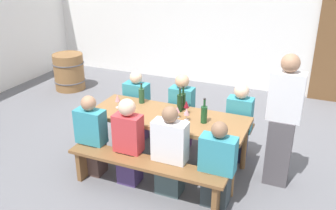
{
  "coord_description": "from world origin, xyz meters",
  "views": [
    {
      "loc": [
        1.72,
        -4.0,
        2.76
      ],
      "look_at": [
        0.0,
        0.0,
        0.9
      ],
      "focal_mm": 39.48,
      "sensor_mm": 36.0,
      "label": 1
    }
  ],
  "objects_px": {
    "wine_bottle_2": "(180,103)",
    "wine_barrel": "(69,72)",
    "seated_guest_near_2": "(170,154)",
    "wine_bottle_0": "(204,114)",
    "bench_far": "(186,122)",
    "seated_guest_near_0": "(92,138)",
    "bench_near": "(145,168)",
    "wine_glass_4": "(177,110)",
    "seated_guest_far_1": "(182,114)",
    "seated_guest_far_0": "(137,108)",
    "wine_bottle_1": "(142,95)",
    "wine_bottle_3": "(183,101)",
    "tasting_table": "(168,121)",
    "standing_host": "(282,123)",
    "wine_glass_0": "(129,106)",
    "seated_guest_near_1": "(129,143)",
    "seated_guest_near_3": "(217,167)",
    "wine_glass_3": "(187,112)",
    "seated_guest_far_2": "(239,124)",
    "wine_glass_2": "(117,98)",
    "wine_glass_1": "(186,105)"
  },
  "relations": [
    {
      "from": "wine_bottle_2",
      "to": "wine_barrel",
      "type": "distance_m",
      "value": 3.65
    },
    {
      "from": "seated_guest_near_2",
      "to": "wine_bottle_0",
      "type": "bearing_deg",
      "value": -24.09
    },
    {
      "from": "bench_far",
      "to": "seated_guest_near_0",
      "type": "xyz_separation_m",
      "value": [
        -0.84,
        -1.23,
        0.16
      ]
    },
    {
      "from": "bench_near",
      "to": "wine_glass_4",
      "type": "distance_m",
      "value": 0.86
    },
    {
      "from": "wine_glass_4",
      "to": "seated_guest_far_1",
      "type": "height_order",
      "value": "seated_guest_far_1"
    },
    {
      "from": "wine_glass_4",
      "to": "seated_guest_far_0",
      "type": "relative_size",
      "value": 0.13
    },
    {
      "from": "bench_far",
      "to": "wine_bottle_1",
      "type": "relative_size",
      "value": 6.82
    },
    {
      "from": "bench_near",
      "to": "seated_guest_far_1",
      "type": "relative_size",
      "value": 1.73
    },
    {
      "from": "wine_bottle_1",
      "to": "wine_bottle_2",
      "type": "bearing_deg",
      "value": -5.91
    },
    {
      "from": "wine_bottle_3",
      "to": "wine_glass_4",
      "type": "relative_size",
      "value": 2.2
    },
    {
      "from": "bench_far",
      "to": "tasting_table",
      "type": "bearing_deg",
      "value": -90.0
    },
    {
      "from": "seated_guest_far_0",
      "to": "standing_host",
      "type": "bearing_deg",
      "value": 80.96
    },
    {
      "from": "wine_bottle_1",
      "to": "seated_guest_far_0",
      "type": "bearing_deg",
      "value": 129.38
    },
    {
      "from": "wine_glass_0",
      "to": "wine_bottle_0",
      "type": "bearing_deg",
      "value": 10.84
    },
    {
      "from": "seated_guest_near_1",
      "to": "bench_far",
      "type": "bearing_deg",
      "value": -13.57
    },
    {
      "from": "seated_guest_near_2",
      "to": "seated_guest_far_1",
      "type": "relative_size",
      "value": 0.99
    },
    {
      "from": "bench_near",
      "to": "seated_guest_near_3",
      "type": "bearing_deg",
      "value": 10.2
    },
    {
      "from": "seated_guest_far_1",
      "to": "wine_bottle_1",
      "type": "bearing_deg",
      "value": -59.94
    },
    {
      "from": "bench_far",
      "to": "wine_barrel",
      "type": "bearing_deg",
      "value": 158.0
    },
    {
      "from": "wine_bottle_2",
      "to": "wine_bottle_3",
      "type": "height_order",
      "value": "same"
    },
    {
      "from": "bench_far",
      "to": "seated_guest_far_0",
      "type": "relative_size",
      "value": 1.81
    },
    {
      "from": "seated_guest_far_0",
      "to": "seated_guest_far_1",
      "type": "height_order",
      "value": "seated_guest_far_1"
    },
    {
      "from": "tasting_table",
      "to": "wine_glass_3",
      "type": "height_order",
      "value": "wine_glass_3"
    },
    {
      "from": "bench_far",
      "to": "wine_bottle_3",
      "type": "xyz_separation_m",
      "value": [
        0.1,
        -0.4,
        0.51
      ]
    },
    {
      "from": "bench_near",
      "to": "wine_glass_3",
      "type": "distance_m",
      "value": 0.87
    },
    {
      "from": "wine_bottle_3",
      "to": "seated_guest_far_2",
      "type": "xyz_separation_m",
      "value": [
        0.72,
        0.25,
        -0.33
      ]
    },
    {
      "from": "wine_bottle_0",
      "to": "seated_guest_near_1",
      "type": "xyz_separation_m",
      "value": [
        -0.79,
        -0.53,
        -0.32
      ]
    },
    {
      "from": "bench_far",
      "to": "wine_glass_4",
      "type": "distance_m",
      "value": 0.86
    },
    {
      "from": "wine_bottle_2",
      "to": "seated_guest_near_1",
      "type": "distance_m",
      "value": 0.89
    },
    {
      "from": "wine_bottle_1",
      "to": "wine_glass_4",
      "type": "relative_size",
      "value": 1.96
    },
    {
      "from": "wine_bottle_1",
      "to": "tasting_table",
      "type": "bearing_deg",
      "value": -26.28
    },
    {
      "from": "wine_bottle_0",
      "to": "seated_guest_far_0",
      "type": "distance_m",
      "value": 1.4
    },
    {
      "from": "wine_bottle_1",
      "to": "standing_host",
      "type": "relative_size",
      "value": 0.17
    },
    {
      "from": "bench_far",
      "to": "wine_glass_3",
      "type": "relative_size",
      "value": 12.13
    },
    {
      "from": "standing_host",
      "to": "wine_bottle_3",
      "type": "bearing_deg",
      "value": -3.9
    },
    {
      "from": "seated_guest_far_1",
      "to": "seated_guest_near_2",
      "type": "bearing_deg",
      "value": 14.22
    },
    {
      "from": "seated_guest_near_2",
      "to": "seated_guest_far_1",
      "type": "height_order",
      "value": "seated_guest_far_1"
    },
    {
      "from": "seated_guest_near_1",
      "to": "seated_guest_far_1",
      "type": "relative_size",
      "value": 0.99
    },
    {
      "from": "bench_near",
      "to": "wine_glass_4",
      "type": "relative_size",
      "value": 13.4
    },
    {
      "from": "wine_glass_0",
      "to": "seated_guest_near_3",
      "type": "xyz_separation_m",
      "value": [
        1.3,
        -0.34,
        -0.39
      ]
    },
    {
      "from": "bench_far",
      "to": "seated_guest_near_0",
      "type": "relative_size",
      "value": 1.81
    },
    {
      "from": "wine_bottle_3",
      "to": "wine_glass_3",
      "type": "bearing_deg",
      "value": -61.92
    },
    {
      "from": "wine_bottle_0",
      "to": "wine_glass_4",
      "type": "xyz_separation_m",
      "value": [
        -0.36,
        0.02,
        -0.01
      ]
    },
    {
      "from": "seated_guest_near_3",
      "to": "seated_guest_near_1",
      "type": "bearing_deg",
      "value": 90.0
    },
    {
      "from": "wine_glass_2",
      "to": "tasting_table",
      "type": "bearing_deg",
      "value": 2.46
    },
    {
      "from": "wine_bottle_3",
      "to": "seated_guest_near_3",
      "type": "xyz_separation_m",
      "value": [
        0.74,
        -0.82,
        -0.38
      ]
    },
    {
      "from": "bench_near",
      "to": "wine_bottle_0",
      "type": "relative_size",
      "value": 6.12
    },
    {
      "from": "wine_bottle_3",
      "to": "seated_guest_far_0",
      "type": "xyz_separation_m",
      "value": [
        -0.84,
        0.25,
        -0.35
      ]
    },
    {
      "from": "tasting_table",
      "to": "seated_guest_near_0",
      "type": "xyz_separation_m",
      "value": [
        -0.84,
        -0.54,
        -0.16
      ]
    },
    {
      "from": "wine_glass_1",
      "to": "wine_bottle_1",
      "type": "bearing_deg",
      "value": 173.03
    }
  ]
}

